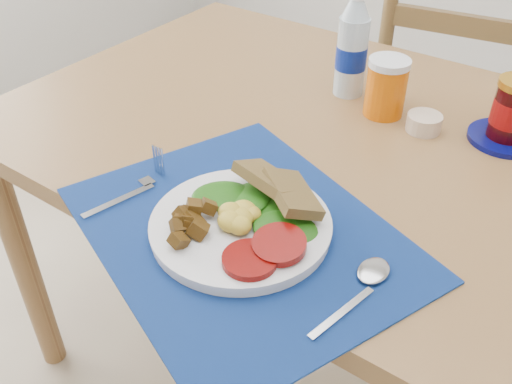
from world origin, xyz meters
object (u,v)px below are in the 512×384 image
chair_far (460,66)px  breakfast_plate (236,221)px  water_bottle (352,50)px  jam_on_saucer (512,115)px  juice_glass (386,89)px

chair_far → breakfast_plate: 1.10m
chair_far → water_bottle: bearing=73.9°
chair_far → breakfast_plate: chair_far is taller
chair_far → jam_on_saucer: bearing=105.5°
breakfast_plate → jam_on_saucer: bearing=85.6°
breakfast_plate → water_bottle: (-0.08, 0.51, 0.08)m
chair_far → juice_glass: 0.65m
water_bottle → jam_on_saucer: (0.34, -0.00, -0.04)m
chair_far → breakfast_plate: bearing=81.7°
chair_far → jam_on_saucer: chair_far is taller
juice_glass → jam_on_saucer: jam_on_saucer is taller
chair_far → jam_on_saucer: (0.26, -0.58, 0.19)m
jam_on_saucer → water_bottle: bearing=180.0°
breakfast_plate → jam_on_saucer: 0.57m
breakfast_plate → water_bottle: water_bottle is taller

